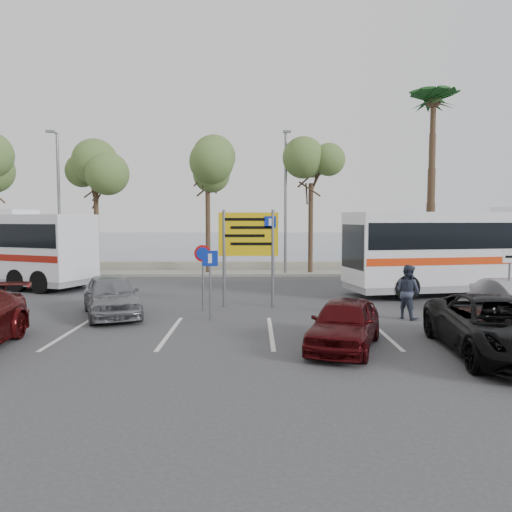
{
  "coord_description": "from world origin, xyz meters",
  "views": [
    {
      "loc": [
        1.23,
        -15.14,
        3.26
      ],
      "look_at": [
        1.28,
        3.0,
        1.91
      ],
      "focal_mm": 35.0,
      "sensor_mm": 36.0,
      "label": 1
    }
  ],
  "objects_px": {
    "car_silver_a": "(111,295)",
    "pedestrian_far": "(408,292)",
    "street_lamp_right": "(286,195)",
    "direction_sign": "(249,242)",
    "street_lamp_left": "(58,195)",
    "car_red": "(344,323)",
    "coach_bus_right": "(484,254)",
    "suv_black": "(498,327)"
  },
  "relations": [
    {
      "from": "car_silver_a",
      "to": "pedestrian_far",
      "type": "relative_size",
      "value": 2.34
    },
    {
      "from": "street_lamp_right",
      "to": "car_silver_a",
      "type": "bearing_deg",
      "value": -118.77
    },
    {
      "from": "direction_sign",
      "to": "street_lamp_left",
      "type": "bearing_deg",
      "value": 136.83
    },
    {
      "from": "street_lamp_left",
      "to": "street_lamp_right",
      "type": "xyz_separation_m",
      "value": [
        13.0,
        0.0,
        0.0
      ]
    },
    {
      "from": "car_red",
      "to": "pedestrian_far",
      "type": "relative_size",
      "value": 2.11
    },
    {
      "from": "street_lamp_right",
      "to": "direction_sign",
      "type": "bearing_deg",
      "value": -100.94
    },
    {
      "from": "car_red",
      "to": "pedestrian_far",
      "type": "distance_m",
      "value": 4.63
    },
    {
      "from": "car_silver_a",
      "to": "coach_bus_right",
      "type": "bearing_deg",
      "value": -2.98
    },
    {
      "from": "direction_sign",
      "to": "car_silver_a",
      "type": "bearing_deg",
      "value": -159.76
    },
    {
      "from": "street_lamp_right",
      "to": "car_red",
      "type": "distance_m",
      "value": 16.72
    },
    {
      "from": "street_lamp_right",
      "to": "suv_black",
      "type": "xyz_separation_m",
      "value": [
        4.0,
        -17.02,
        -3.89
      ]
    },
    {
      "from": "street_lamp_left",
      "to": "coach_bus_right",
      "type": "bearing_deg",
      "value": -18.3
    },
    {
      "from": "street_lamp_left",
      "to": "pedestrian_far",
      "type": "relative_size",
      "value": 4.52
    },
    {
      "from": "street_lamp_left",
      "to": "pedestrian_far",
      "type": "xyz_separation_m",
      "value": [
        16.24,
        -12.52,
        -3.71
      ]
    },
    {
      "from": "coach_bus_right",
      "to": "street_lamp_right",
      "type": "bearing_deg",
      "value": 139.51
    },
    {
      "from": "direction_sign",
      "to": "pedestrian_far",
      "type": "bearing_deg",
      "value": -22.76
    },
    {
      "from": "street_lamp_right",
      "to": "coach_bus_right",
      "type": "xyz_separation_m",
      "value": [
        8.22,
        -7.02,
        -2.84
      ]
    },
    {
      "from": "car_silver_a",
      "to": "suv_black",
      "type": "height_order",
      "value": "same"
    },
    {
      "from": "street_lamp_right",
      "to": "pedestrian_far",
      "type": "bearing_deg",
      "value": -75.48
    },
    {
      "from": "coach_bus_right",
      "to": "suv_black",
      "type": "relative_size",
      "value": 2.44
    },
    {
      "from": "direction_sign",
      "to": "suv_black",
      "type": "bearing_deg",
      "value": -48.16
    },
    {
      "from": "street_lamp_left",
      "to": "suv_black",
      "type": "relative_size",
      "value": 1.58
    },
    {
      "from": "direction_sign",
      "to": "car_red",
      "type": "relative_size",
      "value": 0.96
    },
    {
      "from": "street_lamp_right",
      "to": "coach_bus_right",
      "type": "bearing_deg",
      "value": -40.49
    },
    {
      "from": "street_lamp_left",
      "to": "street_lamp_right",
      "type": "height_order",
      "value": "same"
    },
    {
      "from": "car_silver_a",
      "to": "car_red",
      "type": "xyz_separation_m",
      "value": [
        7.1,
        -4.22,
        -0.07
      ]
    },
    {
      "from": "suv_black",
      "to": "pedestrian_far",
      "type": "height_order",
      "value": "pedestrian_far"
    },
    {
      "from": "street_lamp_right",
      "to": "coach_bus_right",
      "type": "distance_m",
      "value": 11.18
    },
    {
      "from": "street_lamp_left",
      "to": "coach_bus_right",
      "type": "xyz_separation_m",
      "value": [
        21.22,
        -7.02,
        -2.84
      ]
    },
    {
      "from": "street_lamp_left",
      "to": "car_red",
      "type": "bearing_deg",
      "value": -50.26
    },
    {
      "from": "street_lamp_left",
      "to": "car_red",
      "type": "relative_size",
      "value": 2.14
    },
    {
      "from": "car_red",
      "to": "suv_black",
      "type": "xyz_separation_m",
      "value": [
        3.5,
        -0.78,
        0.07
      ]
    },
    {
      "from": "street_lamp_right",
      "to": "suv_black",
      "type": "bearing_deg",
      "value": -76.77
    },
    {
      "from": "street_lamp_right",
      "to": "pedestrian_far",
      "type": "relative_size",
      "value": 4.52
    },
    {
      "from": "street_lamp_right",
      "to": "street_lamp_left",
      "type": "bearing_deg",
      "value": 180.0
    },
    {
      "from": "coach_bus_right",
      "to": "suv_black",
      "type": "height_order",
      "value": "coach_bus_right"
    },
    {
      "from": "street_lamp_left",
      "to": "car_red",
      "type": "height_order",
      "value": "street_lamp_left"
    },
    {
      "from": "car_silver_a",
      "to": "car_red",
      "type": "height_order",
      "value": "car_silver_a"
    },
    {
      "from": "suv_black",
      "to": "street_lamp_left",
      "type": "bearing_deg",
      "value": 138.89
    },
    {
      "from": "street_lamp_right",
      "to": "car_red",
      "type": "relative_size",
      "value": 2.14
    },
    {
      "from": "street_lamp_left",
      "to": "car_silver_a",
      "type": "distance_m",
      "value": 14.16
    },
    {
      "from": "coach_bus_right",
      "to": "suv_black",
      "type": "bearing_deg",
      "value": -112.89
    }
  ]
}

